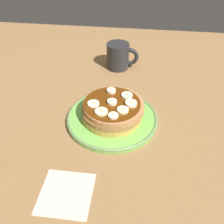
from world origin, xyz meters
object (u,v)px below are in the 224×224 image
object	(u,v)px
banana_slice_6	(123,110)
banana_slice_7	(131,104)
banana_slice_3	(93,104)
banana_slice_5	(111,91)
banana_slice_2	(127,96)
pancake_stack	(113,110)
banana_slice_1	(113,116)
napkin	(66,193)
banana_slice_0	(111,102)
banana_slice_4	(101,112)
plate	(112,118)

from	to	relation	value
banana_slice_6	banana_slice_7	world-z (taller)	banana_slice_7
banana_slice_3	banana_slice_5	world-z (taller)	banana_slice_5
banana_slice_2	banana_slice_7	distance (cm)	3.82
pancake_stack	banana_slice_1	world-z (taller)	banana_slice_1
banana_slice_5	banana_slice_3	bearing A→B (deg)	-121.38
banana_slice_5	banana_slice_6	world-z (taller)	banana_slice_5
banana_slice_5	banana_slice_6	xyz separation A→B (cm)	(4.10, -8.09, -0.08)
pancake_stack	napkin	distance (cm)	25.56
banana_slice_0	banana_slice_1	size ratio (longest dim) A/B	1.00
banana_slice_4	banana_slice_7	size ratio (longest dim) A/B	1.07
banana_slice_6	napkin	world-z (taller)	banana_slice_6
banana_slice_5	banana_slice_7	world-z (taller)	same
banana_slice_1	banana_slice_5	distance (cm)	10.74
banana_slice_7	banana_slice_2	bearing A→B (deg)	111.65
banana_slice_6	banana_slice_1	bearing A→B (deg)	-131.02
banana_slice_1	banana_slice_5	world-z (taller)	banana_slice_5
banana_slice_5	banana_slice_1	bearing A→B (deg)	-79.53
banana_slice_2	banana_slice_5	world-z (taller)	same
banana_slice_0	banana_slice_7	world-z (taller)	same
banana_slice_3	banana_slice_5	xyz separation A→B (cm)	(3.93, 6.45, 0.12)
banana_slice_6	napkin	bearing A→B (deg)	-114.28
banana_slice_4	napkin	size ratio (longest dim) A/B	0.31
banana_slice_3	banana_slice_7	xyz separation A→B (cm)	(9.97, 1.27, 0.15)
banana_slice_5	napkin	size ratio (longest dim) A/B	0.24
plate	pancake_stack	size ratio (longest dim) A/B	1.50
banana_slice_2	banana_slice_3	size ratio (longest dim) A/B	0.99
banana_slice_2	banana_slice_7	bearing A→B (deg)	-68.35
plate	banana_slice_2	size ratio (longest dim) A/B	8.13
banana_slice_3	banana_slice_5	size ratio (longest dim) A/B	1.21
banana_slice_0	napkin	distance (cm)	25.95
pancake_stack	banana_slice_4	xyz separation A→B (cm)	(-2.57, -4.17, 2.64)
banana_slice_5	banana_slice_6	size ratio (longest dim) A/B	0.86
banana_slice_4	banana_slice_7	bearing A→B (deg)	30.20
banana_slice_6	banana_slice_7	distance (cm)	3.50
banana_slice_4	banana_slice_7	distance (cm)	8.48
plate	banana_slice_1	world-z (taller)	banana_slice_1
banana_slice_2	banana_slice_7	world-z (taller)	banana_slice_7
banana_slice_2	banana_slice_3	world-z (taller)	banana_slice_2
pancake_stack	banana_slice_3	distance (cm)	5.95
banana_slice_2	banana_slice_5	xyz separation A→B (cm)	(-4.62, 1.62, 0.04)
plate	banana_slice_4	world-z (taller)	banana_slice_4
plate	banana_slice_3	size ratio (longest dim) A/B	8.03
banana_slice_5	napkin	xyz separation A→B (cm)	(-5.61, -29.63, -6.26)
banana_slice_0	banana_slice_2	world-z (taller)	banana_slice_0
banana_slice_2	banana_slice_4	world-z (taller)	banana_slice_2
plate	banana_slice_1	size ratio (longest dim) A/B	9.69
banana_slice_1	banana_slice_3	distance (cm)	7.18
pancake_stack	banana_slice_6	bearing A→B (deg)	-44.91
banana_slice_3	napkin	size ratio (longest dim) A/B	0.29
banana_slice_0	banana_slice_7	size ratio (longest dim) A/B	0.84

